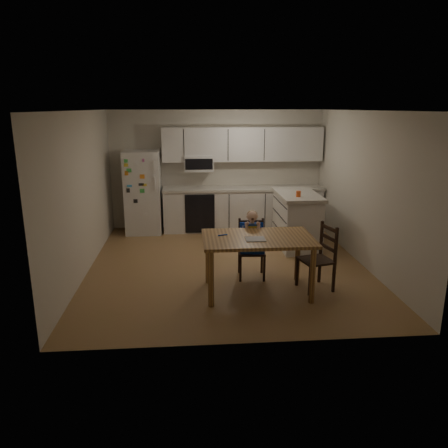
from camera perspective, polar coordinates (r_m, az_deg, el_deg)
room at (r=7.44m, az=0.10°, el=4.96°), size 4.52×5.01×2.51m
refrigerator at (r=9.18m, az=-10.51°, el=4.11°), size 0.72×0.70×1.70m
kitchen_run at (r=9.28m, az=2.27°, el=4.64°), size 3.37×0.62×2.15m
kitchen_island at (r=8.28m, az=9.46°, el=0.58°), size 0.72×1.38×1.02m
red_cup at (r=7.84m, az=9.70°, el=3.91°), size 0.08×0.08×0.10m
dining_table at (r=6.06m, az=4.45°, el=-2.71°), size 1.53×0.98×0.82m
napkin at (r=5.92m, az=4.11°, el=-1.97°), size 0.27×0.23×0.01m
toddler_spoon at (r=6.08m, az=-0.26°, el=-1.46°), size 0.12×0.06×0.02m
chair_booster at (r=6.66m, az=3.63°, el=-1.69°), size 0.42×0.42×1.05m
chair_side at (r=6.40m, az=12.69°, el=-3.69°), size 0.51×0.51×0.95m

